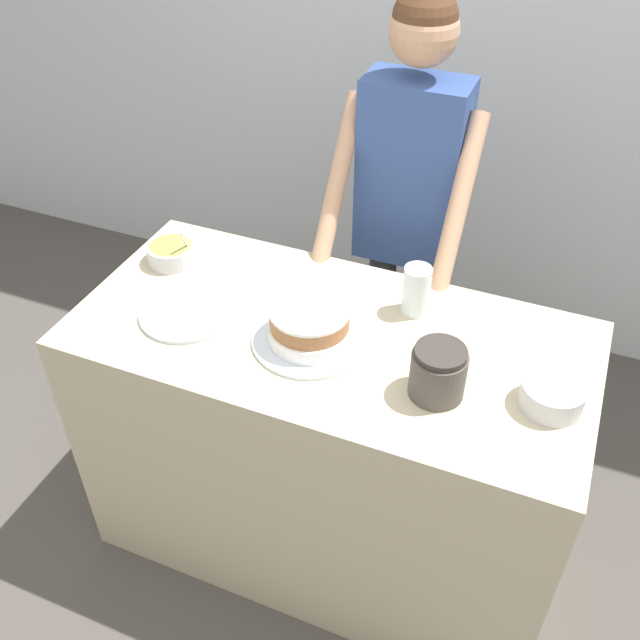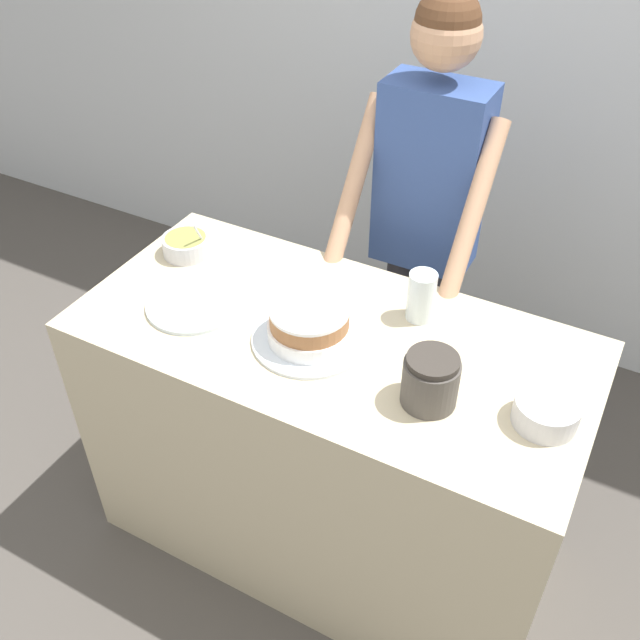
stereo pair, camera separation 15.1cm
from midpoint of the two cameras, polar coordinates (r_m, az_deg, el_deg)
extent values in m
plane|color=#4C4742|center=(2.54, -4.45, -22.53)|extent=(14.00, 14.00, 0.00)
cube|color=silver|center=(3.03, 10.14, 20.79)|extent=(10.00, 0.05, 2.60)
cube|color=#C6B793|center=(2.33, -1.20, -9.97)|extent=(1.47, 0.70, 0.94)
cylinder|color=#2D2D38|center=(2.80, 3.15, -1.28)|extent=(0.10, 0.10, 0.83)
cylinder|color=#2D2D38|center=(2.77, 6.05, -2.04)|extent=(0.10, 0.10, 0.83)
cube|color=#334C8C|center=(2.38, 5.49, 11.63)|extent=(0.33, 0.18, 0.62)
cylinder|color=tan|center=(2.30, -0.57, 10.62)|extent=(0.06, 0.39, 0.52)
cylinder|color=tan|center=(2.19, 8.98, 8.62)|extent=(0.06, 0.39, 0.52)
sphere|color=tan|center=(2.21, 6.25, 21.98)|extent=(0.21, 0.21, 0.21)
sphere|color=#51331E|center=(2.20, 6.32, 22.88)|extent=(0.19, 0.19, 0.19)
cylinder|color=silver|center=(1.96, -3.01, -1.63)|extent=(0.32, 0.32, 0.01)
cylinder|color=white|center=(1.95, -3.04, -1.01)|extent=(0.23, 0.23, 0.05)
cylinder|color=#9E663D|center=(1.92, -3.09, 0.04)|extent=(0.22, 0.22, 0.05)
cylinder|color=white|center=(1.90, -3.11, 0.70)|extent=(0.22, 0.22, 0.01)
cylinder|color=silver|center=(1.83, 15.85, -5.90)|extent=(0.16, 0.16, 0.07)
cylinder|color=white|center=(1.81, 16.01, -5.26)|extent=(0.14, 0.14, 0.01)
cylinder|color=silver|center=(2.32, -13.64, 5.15)|extent=(0.15, 0.15, 0.06)
cylinder|color=olive|center=(2.30, -13.73, 5.66)|extent=(0.13, 0.13, 0.01)
cylinder|color=silver|center=(2.27, -12.56, 5.94)|extent=(0.02, 0.08, 0.13)
cylinder|color=silver|center=(2.03, 5.62, 2.32)|extent=(0.08, 0.08, 0.15)
cylinder|color=silver|center=(2.10, -12.63, 0.52)|extent=(0.27, 0.27, 0.01)
cylinder|color=#4C4742|center=(1.79, 7.03, -4.43)|extent=(0.14, 0.14, 0.13)
cylinder|color=#322D28|center=(1.74, 7.22, -2.71)|extent=(0.13, 0.13, 0.02)
camera|label=1|loc=(0.08, -92.24, -1.83)|focal=40.00mm
camera|label=2|loc=(0.08, 87.76, 1.83)|focal=40.00mm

